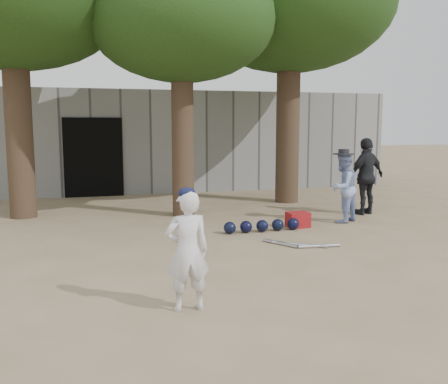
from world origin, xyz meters
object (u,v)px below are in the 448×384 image
object	(u,v)px
spectator_blue	(343,188)
spectator_dark	(366,176)
boy_player	(187,251)
red_bag	(298,220)

from	to	relation	value
spectator_blue	spectator_dark	distance (m)	1.20
boy_player	spectator_dark	size ratio (longest dim) A/B	0.77
boy_player	red_bag	size ratio (longest dim) A/B	3.15
spectator_blue	red_bag	size ratio (longest dim) A/B	3.44
spectator_blue	spectator_dark	world-z (taller)	spectator_dark
spectator_dark	red_bag	world-z (taller)	spectator_dark
red_bag	spectator_blue	bearing A→B (deg)	11.29
spectator_dark	spectator_blue	bearing A→B (deg)	18.02
spectator_dark	red_bag	distance (m)	2.37
spectator_blue	red_bag	bearing A→B (deg)	-19.76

